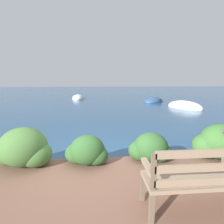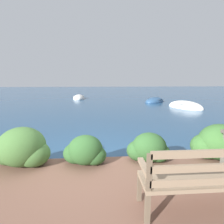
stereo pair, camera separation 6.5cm
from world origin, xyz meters
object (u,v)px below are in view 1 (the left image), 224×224
at_px(rowboat_nearest, 184,107).
at_px(mooring_buoy, 180,103).
at_px(rowboat_far, 78,98).
at_px(park_bench, 208,177).
at_px(rowboat_mid, 154,101).

xyz_separation_m(rowboat_nearest, mooring_buoy, (0.55, 1.85, -0.01)).
xyz_separation_m(rowboat_far, mooring_buoy, (8.25, -4.24, -0.00)).
xyz_separation_m(park_bench, rowboat_mid, (3.30, 12.36, -0.64)).
bearing_deg(mooring_buoy, rowboat_mid, 139.59).
height_order(park_bench, mooring_buoy, park_bench).
bearing_deg(park_bench, mooring_buoy, 64.74).
relative_size(rowboat_mid, rowboat_far, 1.10).
xyz_separation_m(park_bench, rowboat_far, (-3.33, 15.24, -0.64)).
bearing_deg(park_bench, rowboat_mid, 73.88).
bearing_deg(rowboat_far, rowboat_nearest, -130.46).
bearing_deg(rowboat_nearest, rowboat_far, -161.07).
bearing_deg(rowboat_mid, park_bench, -152.09).
xyz_separation_m(rowboat_nearest, rowboat_far, (-7.69, 6.09, -0.01)).
height_order(rowboat_mid, rowboat_far, rowboat_far).
height_order(rowboat_far, mooring_buoy, rowboat_far).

